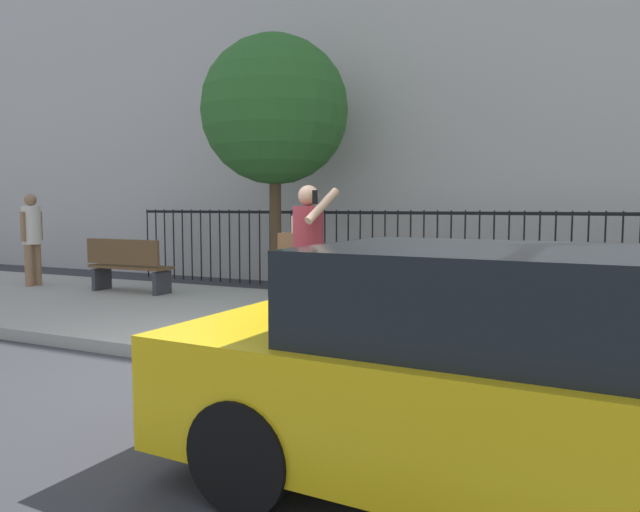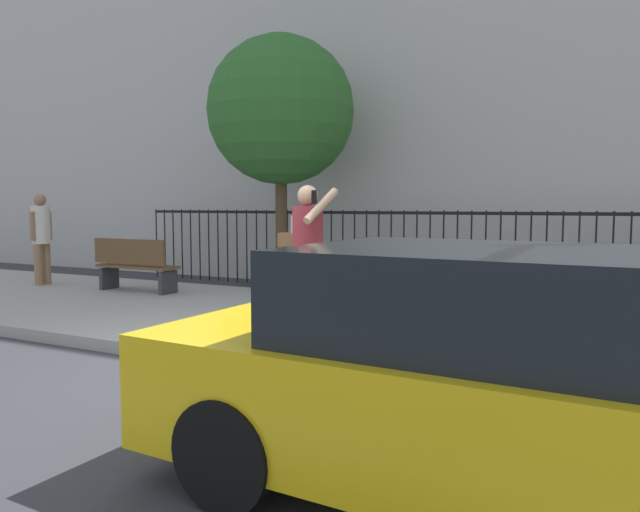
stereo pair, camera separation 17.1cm
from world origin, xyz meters
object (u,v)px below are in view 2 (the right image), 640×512
at_px(taxi_yellow, 502,381).
at_px(street_tree_near, 281,111).
at_px(pedestrian_on_phone, 306,252).
at_px(pedestrian_walking, 41,233).
at_px(street_bench, 134,264).

distance_m(taxi_yellow, street_tree_near, 8.54).
xyz_separation_m(pedestrian_on_phone, street_tree_near, (-2.59, 3.88, 2.26)).
distance_m(pedestrian_on_phone, street_tree_near, 5.18).
bearing_deg(pedestrian_walking, street_bench, 1.99).
bearing_deg(street_bench, pedestrian_on_phone, -24.70).
height_order(pedestrian_on_phone, pedestrian_walking, pedestrian_on_phone).
relative_size(pedestrian_on_phone, street_tree_near, 0.37).
relative_size(street_bench, street_tree_near, 0.33).
bearing_deg(street_tree_near, street_bench, -138.82).
bearing_deg(street_tree_near, taxi_yellow, -50.80).
distance_m(taxi_yellow, street_bench, 8.43).
xyz_separation_m(taxi_yellow, street_bench, (-7.12, 4.51, -0.05)).
relative_size(pedestrian_walking, street_tree_near, 0.37).
distance_m(pedestrian_on_phone, street_bench, 5.09).
bearing_deg(pedestrian_walking, pedestrian_on_phone, -16.44).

